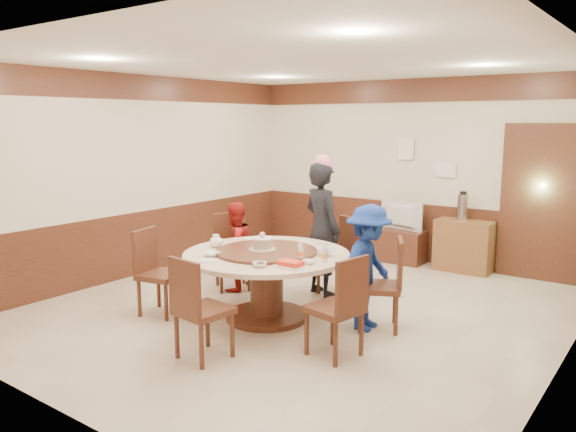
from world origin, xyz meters
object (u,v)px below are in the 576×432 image
Objects in this scene: person_blue at (368,268)px; birthday_cake at (262,243)px; tv_stand at (397,245)px; television at (398,216)px; thermos at (463,207)px; person_standing at (322,229)px; shrimp_platter at (291,264)px; side_cabinet at (464,246)px; person_red at (235,247)px; banquet_table at (267,272)px.

person_blue is 4.61× the size of birthday_cake.
tv_stand is 0.47m from television.
thermos reaches higher than television.
person_standing is 5.59× the size of shrimp_platter.
person_standing is at bearing 111.22° from shrimp_platter.
thermos reaches higher than side_cabinet.
birthday_cake is 0.38× the size of television.
tv_stand is (0.03, 2.12, -0.59)m from person_standing.
person_red is 4.01× the size of birthday_cake.
television reaches higher than banquet_table.
person_blue is 1.18m from birthday_cake.
television reaches higher than shrimp_platter.
birthday_cake is 3.45m from thermos.
person_blue reaches higher than tv_stand.
birthday_cake reaches higher than banquet_table.
banquet_table is 1.37× the size of person_blue.
banquet_table is 4.78× the size of thermos.
person_red is 1.44× the size of side_cabinet.
thermos is at bearing -93.37° from person_standing.
banquet_table is at bearing 106.55° from person_blue.
side_cabinet is at bearing -166.67° from television.
banquet_table is at bearing 64.26° from person_red.
shrimp_platter is (0.56, -1.46, -0.06)m from person_standing.
side_cabinet is (1.12, 3.27, -0.47)m from birthday_cake.
person_standing is 2.13m from television.
thermos is at bearing 71.78° from birthday_cake.
birthday_cake reaches higher than television.
thermos reaches higher than birthday_cake.
person_blue is 2.89m from side_cabinet.
thermos is at bearing 180.00° from side_cabinet.
banquet_table is 6.31× the size of birthday_cake.
person_red reaches higher than television.
person_blue is at bearing -70.66° from tv_stand.
television is (0.09, 3.24, -0.13)m from birthday_cake.
person_blue is 1.66× the size of side_cabinet.
banquet_table is 0.32m from birthday_cake.
birthday_cake is 0.36× the size of side_cabinet.
person_blue is 0.88m from shrimp_platter.
side_cabinet is (1.08, 3.26, -0.16)m from banquet_table.
person_red is 1.35× the size of tv_stand.
banquet_table is at bearing 148.94° from shrimp_platter.
side_cabinet is (0.03, 2.88, -0.29)m from person_blue.
shrimp_platter is (1.56, -0.94, 0.20)m from person_red.
television is at bearing 98.42° from shrimp_platter.
television is at bearing -68.99° from person_standing.
shrimp_platter is at bearing -31.06° from banquet_table.
tv_stand is 1.04m from side_cabinet.
person_red is (-0.99, -0.52, -0.26)m from person_standing.
person_standing is 1.97× the size of tv_stand.
birthday_cake is at bearing 151.56° from shrimp_platter.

